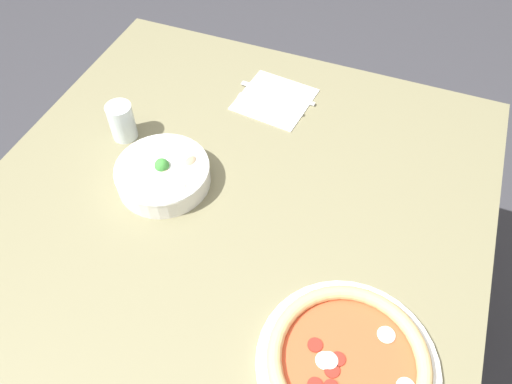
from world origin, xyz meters
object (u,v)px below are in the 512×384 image
Objects in this scene: pizza at (348,362)px; bowl at (163,174)px; glass at (122,121)px; fork at (272,105)px; knife at (281,94)px.

bowl reaches higher than pizza.
glass is at bearing 58.31° from bowl.
knife is at bearing -94.79° from fork.
pizza is 1.71× the size of fork.
glass is (0.10, 0.16, 0.02)m from bowl.
knife is at bearing 28.62° from pizza.
fork is 0.37m from glass.
knife is at bearing -47.70° from glass.
knife is 0.41m from glass.
pizza reaches higher than knife.
bowl is at bearing 70.70° from fork.
pizza is 0.71m from knife.
bowl is at bearing 62.41° from pizza.
bowl reaches higher than knife.
pizza is 0.73m from glass.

